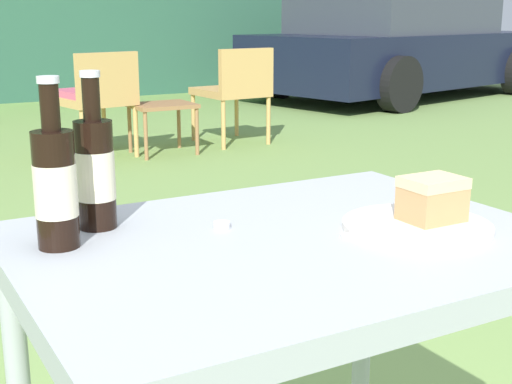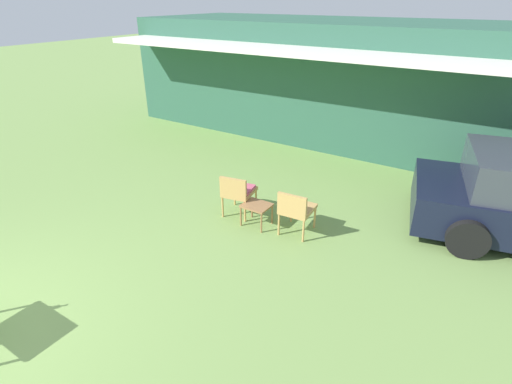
{
  "view_description": "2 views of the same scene",
  "coord_description": "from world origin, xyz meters",
  "px_view_note": "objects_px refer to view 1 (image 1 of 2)",
  "views": [
    {
      "loc": [
        -0.55,
        -0.88,
        1.08
      ],
      "look_at": [
        0.0,
        0.1,
        0.79
      ],
      "focal_mm": 50.0,
      "sensor_mm": 36.0,
      "label": 1
    },
    {
      "loc": [
        4.77,
        -0.79,
        3.6
      ],
      "look_at": [
        1.8,
        3.81,
        0.9
      ],
      "focal_mm": 28.0,
      "sensor_mm": 36.0,
      "label": 2
    }
  ],
  "objects_px": {
    "wicker_chair_cushioned": "(96,95)",
    "cake_on_plate": "(424,213)",
    "cola_bottle_far": "(55,185)",
    "cola_bottle_near": "(95,170)",
    "wicker_chair_plain": "(235,87)",
    "parked_car": "(399,44)",
    "patio_table": "(287,291)",
    "garden_side_table": "(162,110)"
  },
  "relations": [
    {
      "from": "wicker_chair_plain",
      "to": "cola_bottle_far",
      "type": "bearing_deg",
      "value": 55.12
    },
    {
      "from": "cake_on_plate",
      "to": "cola_bottle_far",
      "type": "distance_m",
      "value": 0.57
    },
    {
      "from": "parked_car",
      "to": "garden_side_table",
      "type": "xyz_separation_m",
      "value": [
        -4.19,
        -2.15,
        -0.33
      ]
    },
    {
      "from": "parked_car",
      "to": "wicker_chair_plain",
      "type": "distance_m",
      "value": 4.05
    },
    {
      "from": "parked_car",
      "to": "wicker_chair_cushioned",
      "type": "xyz_separation_m",
      "value": [
        -4.67,
        -2.02,
        -0.2
      ]
    },
    {
      "from": "cake_on_plate",
      "to": "cola_bottle_near",
      "type": "xyz_separation_m",
      "value": [
        -0.45,
        0.26,
        0.07
      ]
    },
    {
      "from": "patio_table",
      "to": "cola_bottle_far",
      "type": "distance_m",
      "value": 0.39
    },
    {
      "from": "cola_bottle_far",
      "to": "cola_bottle_near",
      "type": "bearing_deg",
      "value": 40.32
    },
    {
      "from": "wicker_chair_plain",
      "to": "garden_side_table",
      "type": "bearing_deg",
      "value": 5.01
    },
    {
      "from": "parked_car",
      "to": "cola_bottle_far",
      "type": "bearing_deg",
      "value": -146.6
    },
    {
      "from": "parked_car",
      "to": "cola_bottle_far",
      "type": "height_order",
      "value": "parked_car"
    },
    {
      "from": "garden_side_table",
      "to": "wicker_chair_cushioned",
      "type": "bearing_deg",
      "value": 164.36
    },
    {
      "from": "garden_side_table",
      "to": "patio_table",
      "type": "relative_size",
      "value": 0.57
    },
    {
      "from": "wicker_chair_plain",
      "to": "cola_bottle_far",
      "type": "relative_size",
      "value": 3.2
    },
    {
      "from": "wicker_chair_plain",
      "to": "cola_bottle_far",
      "type": "xyz_separation_m",
      "value": [
        -2.53,
        -4.25,
        0.36
      ]
    },
    {
      "from": "garden_side_table",
      "to": "cake_on_plate",
      "type": "distance_m",
      "value": 4.54
    },
    {
      "from": "wicker_chair_plain",
      "to": "patio_table",
      "type": "xyz_separation_m",
      "value": [
        -2.21,
        -4.38,
        0.18
      ]
    },
    {
      "from": "parked_car",
      "to": "patio_table",
      "type": "distance_m",
      "value": 8.59
    },
    {
      "from": "parked_car",
      "to": "garden_side_table",
      "type": "bearing_deg",
      "value": -165.64
    },
    {
      "from": "wicker_chair_plain",
      "to": "cake_on_plate",
      "type": "height_order",
      "value": "cake_on_plate"
    },
    {
      "from": "garden_side_table",
      "to": "cola_bottle_near",
      "type": "xyz_separation_m",
      "value": [
        -1.76,
        -4.07,
        0.49
      ]
    },
    {
      "from": "garden_side_table",
      "to": "cola_bottle_near",
      "type": "distance_m",
      "value": 4.46
    },
    {
      "from": "patio_table",
      "to": "cola_bottle_near",
      "type": "xyz_separation_m",
      "value": [
        -0.24,
        0.19,
        0.18
      ]
    },
    {
      "from": "parked_car",
      "to": "patio_table",
      "type": "relative_size",
      "value": 5.57
    },
    {
      "from": "wicker_chair_cushioned",
      "to": "cake_on_plate",
      "type": "bearing_deg",
      "value": 69.15
    },
    {
      "from": "wicker_chair_cushioned",
      "to": "cake_on_plate",
      "type": "relative_size",
      "value": 3.36
    },
    {
      "from": "wicker_chair_cushioned",
      "to": "patio_table",
      "type": "height_order",
      "value": "wicker_chair_cushioned"
    },
    {
      "from": "wicker_chair_cushioned",
      "to": "cola_bottle_far",
      "type": "xyz_separation_m",
      "value": [
        -1.36,
        -4.27,
        0.36
      ]
    },
    {
      "from": "parked_car",
      "to": "wicker_chair_cushioned",
      "type": "height_order",
      "value": "parked_car"
    },
    {
      "from": "patio_table",
      "to": "wicker_chair_cushioned",
      "type": "bearing_deg",
      "value": 76.72
    },
    {
      "from": "patio_table",
      "to": "cake_on_plate",
      "type": "relative_size",
      "value": 3.44
    },
    {
      "from": "garden_side_table",
      "to": "parked_car",
      "type": "bearing_deg",
      "value": 27.19
    },
    {
      "from": "patio_table",
      "to": "cola_bottle_near",
      "type": "bearing_deg",
      "value": 140.6
    },
    {
      "from": "wicker_chair_cushioned",
      "to": "cola_bottle_near",
      "type": "bearing_deg",
      "value": 62.71
    },
    {
      "from": "wicker_chair_cushioned",
      "to": "cola_bottle_far",
      "type": "distance_m",
      "value": 4.5
    },
    {
      "from": "patio_table",
      "to": "parked_car",
      "type": "bearing_deg",
      "value": 48.35
    },
    {
      "from": "patio_table",
      "to": "cola_bottle_near",
      "type": "relative_size",
      "value": 3.27
    },
    {
      "from": "wicker_chair_plain",
      "to": "cola_bottle_far",
      "type": "height_order",
      "value": "cola_bottle_far"
    },
    {
      "from": "parked_car",
      "to": "cake_on_plate",
      "type": "height_order",
      "value": "parked_car"
    },
    {
      "from": "parked_car",
      "to": "patio_table",
      "type": "height_order",
      "value": "parked_car"
    },
    {
      "from": "wicker_chair_plain",
      "to": "parked_car",
      "type": "bearing_deg",
      "value": -153.81
    },
    {
      "from": "parked_car",
      "to": "cola_bottle_near",
      "type": "relative_size",
      "value": 18.25
    }
  ]
}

